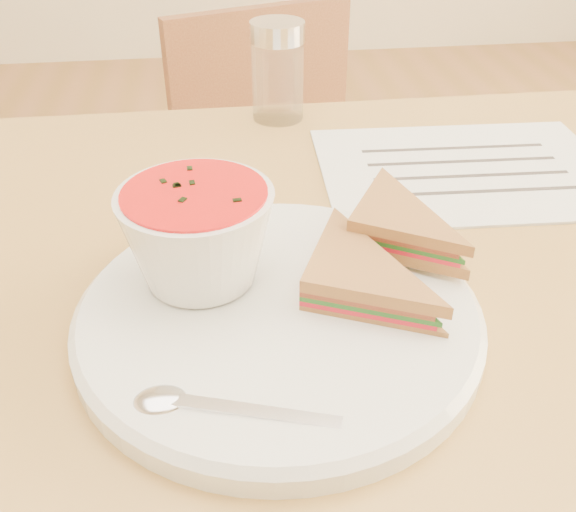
{
  "coord_description": "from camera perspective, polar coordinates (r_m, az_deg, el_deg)",
  "views": [
    {
      "loc": [
        -0.16,
        -0.48,
        1.08
      ],
      "look_at": [
        -0.11,
        -0.08,
        0.8
      ],
      "focal_mm": 40.0,
      "sensor_mm": 36.0,
      "label": 1
    }
  ],
  "objects": [
    {
      "name": "dining_table",
      "position": [
        0.87,
        7.04,
        -19.91
      ],
      "size": [
        1.0,
        0.7,
        0.75
      ],
      "primitive_type": null,
      "color": "olive",
      "rests_on": "floor"
    },
    {
      "name": "chair_far",
      "position": [
        1.22,
        1.13,
        1.02
      ],
      "size": [
        0.46,
        0.46,
        0.8
      ],
      "primitive_type": null,
      "rotation": [
        0.0,
        0.0,
        3.49
      ],
      "color": "brown",
      "rests_on": "floor"
    },
    {
      "name": "plate",
      "position": [
        0.5,
        -0.85,
        -5.39
      ],
      "size": [
        0.4,
        0.4,
        0.02
      ],
      "primitive_type": null,
      "rotation": [
        0.0,
        0.0,
        -0.37
      ],
      "color": "white",
      "rests_on": "dining_table"
    },
    {
      "name": "soup_bowl",
      "position": [
        0.5,
        -7.96,
        1.36
      ],
      "size": [
        0.14,
        0.14,
        0.08
      ],
      "primitive_type": null,
      "rotation": [
        0.0,
        0.0,
        0.18
      ],
      "color": "white",
      "rests_on": "plate"
    },
    {
      "name": "sandwich_half_a",
      "position": [
        0.47,
        1.01,
        -3.85
      ],
      "size": [
        0.14,
        0.14,
        0.03
      ],
      "primitive_type": null,
      "rotation": [
        0.0,
        0.0,
        -0.42
      ],
      "color": "#C18044",
      "rests_on": "plate"
    },
    {
      "name": "sandwich_half_b",
      "position": [
        0.52,
        5.2,
        1.73
      ],
      "size": [
        0.14,
        0.14,
        0.03
      ],
      "primitive_type": null,
      "rotation": [
        0.0,
        0.0,
        -0.53
      ],
      "color": "#C18044",
      "rests_on": "plate"
    },
    {
      "name": "spoon",
      "position": [
        0.41,
        -4.41,
        -13.54
      ],
      "size": [
        0.18,
        0.08,
        0.01
      ],
      "primitive_type": null,
      "rotation": [
        0.0,
        0.0,
        -0.29
      ],
      "color": "silver",
      "rests_on": "plate"
    },
    {
      "name": "paper_menu",
      "position": [
        0.74,
        15.58,
        7.41
      ],
      "size": [
        0.33,
        0.25,
        0.0
      ],
      "primitive_type": null,
      "rotation": [
        0.0,
        0.0,
        -0.04
      ],
      "color": "white",
      "rests_on": "dining_table"
    },
    {
      "name": "condiment_shaker",
      "position": [
        0.83,
        -0.93,
        16.08
      ],
      "size": [
        0.08,
        0.08,
        0.12
      ],
      "primitive_type": null,
      "rotation": [
        0.0,
        0.0,
        0.27
      ],
      "color": "silver",
      "rests_on": "dining_table"
    }
  ]
}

